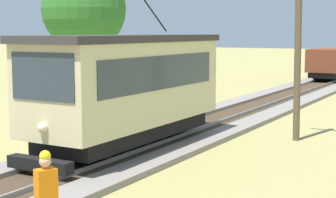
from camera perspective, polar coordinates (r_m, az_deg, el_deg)
red_tram at (r=17.44m, az=-4.17°, el=1.41°), size 2.60×8.54×4.79m
freight_car at (r=43.36m, az=16.69°, el=3.70°), size 2.40×5.20×2.31m
utility_pole_mid at (r=19.71m, az=13.61°, el=7.80°), size 1.40×0.53×8.26m
track_worker at (r=10.28m, az=-12.75°, el=-9.67°), size 0.37×0.44×1.78m
tree_left_near at (r=38.87m, az=-8.88°, el=9.40°), size 5.95×5.95×8.50m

